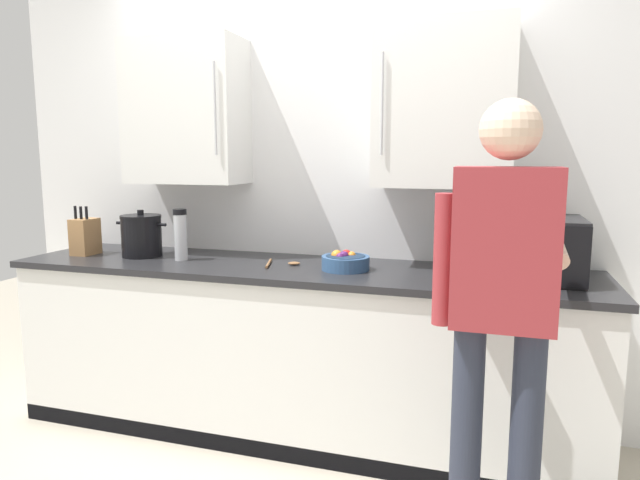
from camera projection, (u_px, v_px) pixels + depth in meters
The scene contains 9 objects.
back_wall_tiled at pixel (315, 160), 3.18m from camera, with size 3.86×0.44×2.75m.
counter_unit at pixel (296, 350), 3.01m from camera, with size 3.06×0.70×0.92m.
microwave_oven at pixel (512, 247), 2.64m from camera, with size 0.57×0.81×0.29m.
stock_pot at pixel (142, 236), 3.20m from camera, with size 0.32×0.23×0.27m.
wooden_spoon at pixel (282, 263), 2.96m from camera, with size 0.20×0.20×0.02m.
knife_block at pixel (85, 236), 3.26m from camera, with size 0.11×0.15×0.28m.
thermos_flask at pixel (181, 235), 3.08m from camera, with size 0.07×0.07×0.28m.
fruit_bowl at pixel (345, 261), 2.83m from camera, with size 0.24×0.24×0.10m.
person_figure at pixel (502, 299), 1.91m from camera, with size 0.44×0.60×1.67m.
Camera 1 is at (0.98, -2.05, 1.49)m, focal length 31.58 mm.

